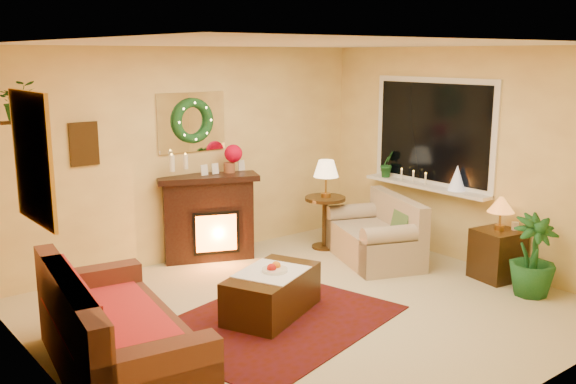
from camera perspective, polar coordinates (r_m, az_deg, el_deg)
floor at (r=6.54m, az=1.94°, el=-10.41°), size 5.00×5.00×0.00m
ceiling at (r=6.04m, az=2.12°, el=13.01°), size 5.00×5.00×0.00m
wall_back at (r=7.98m, az=-8.54°, el=3.31°), size 5.00×5.00×0.00m
wall_front at (r=4.73m, az=20.05°, el=-3.43°), size 5.00×5.00×0.00m
wall_left at (r=4.96m, az=-20.57°, el=-2.77°), size 4.50×4.50×0.00m
wall_right at (r=7.99m, az=15.82°, el=2.99°), size 4.50×4.50×0.00m
area_rug at (r=6.24m, az=-1.17°, el=-11.48°), size 2.58×2.17×0.01m
sofa at (r=5.31m, az=-14.80°, el=-11.31°), size 1.19×2.14×0.87m
red_throw at (r=5.45m, az=-15.72°, el=-10.49°), size 0.81×1.32×0.02m
fireplace at (r=7.99m, az=-7.14°, el=-2.13°), size 1.13×0.74×1.00m
poinsettia at (r=8.01m, az=-4.88°, el=3.43°), size 0.22×0.22×0.22m
mantel_candle_a at (r=7.63m, az=-10.28°, el=2.53°), size 0.06×0.06×0.19m
mantel_candle_b at (r=7.70m, az=-9.09°, el=2.67°), size 0.06×0.06×0.17m
mantel_mirror at (r=7.91m, az=-8.55°, el=6.15°), size 0.92×0.02×0.72m
wreath at (r=7.87m, az=-8.41°, el=6.28°), size 0.55×0.11×0.55m
wall_art at (r=7.35m, az=-17.68°, el=4.09°), size 0.32×0.03×0.48m
gold_mirror at (r=5.15m, az=-21.78°, el=2.81°), size 0.03×0.84×1.00m
hanging_plant at (r=5.88m, az=-22.80°, el=5.95°), size 0.33×0.28×0.36m
loveseat at (r=7.98m, az=7.65°, el=-3.12°), size 1.24×1.56×0.79m
window_frame at (r=8.27m, az=12.77°, el=5.20°), size 0.03×1.86×1.36m
window_glass at (r=8.26m, az=12.70°, el=5.20°), size 0.02×1.70×1.22m
window_sill at (r=8.30m, az=12.09°, el=0.50°), size 0.22×1.86×0.04m
mini_tree at (r=8.01m, az=14.80°, el=1.19°), size 0.21×0.21×0.32m
sill_plant at (r=8.69m, az=8.81°, el=2.59°), size 0.25×0.20×0.46m
side_table_round at (r=8.44m, az=3.30°, el=-2.85°), size 0.61×0.61×0.69m
lamp_cream at (r=8.32m, az=3.39°, el=0.85°), size 0.33×0.33×0.50m
end_table_square at (r=7.68m, az=18.07°, el=-5.41°), size 0.53×0.53×0.57m
lamp_tiffany at (r=7.56m, az=18.35°, el=-1.96°), size 0.30×0.30×0.44m
coffee_table at (r=6.34m, az=-1.45°, el=-9.10°), size 1.19×0.95×0.44m
fruit_bowl at (r=6.26m, az=-1.18°, el=-7.06°), size 0.25×0.25×0.06m
floor_palm at (r=7.24m, az=20.95°, el=-5.20°), size 1.90×1.90×2.59m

